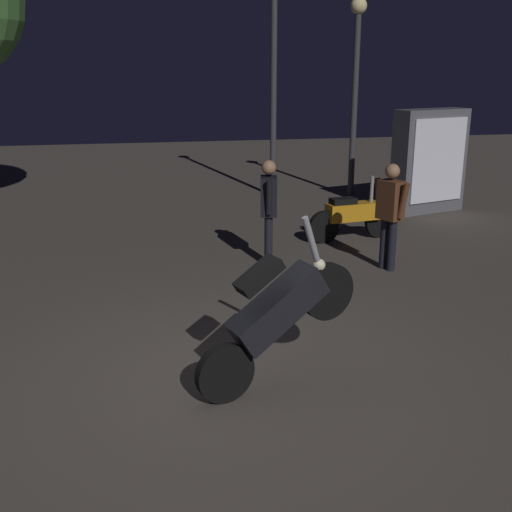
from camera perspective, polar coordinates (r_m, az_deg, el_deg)
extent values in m
plane|color=#4C443D|center=(6.22, -2.53, -11.09)|extent=(40.00, 40.00, 0.00)
cylinder|color=black|center=(5.71, -2.85, -10.65)|extent=(0.56, 0.27, 0.56)
cylinder|color=black|center=(6.00, 6.50, -3.23)|extent=(0.56, 0.27, 0.56)
cube|color=black|center=(5.73, 2.00, -4.76)|extent=(1.01, 0.58, 0.76)
cube|color=black|center=(5.52, 0.27, -1.81)|extent=(0.48, 0.36, 0.32)
cylinder|color=gray|center=(5.72, 5.06, 1.56)|extent=(0.21, 0.12, 0.44)
sphere|color=#F2EABF|center=(5.85, 5.80, -0.83)|extent=(0.12, 0.12, 0.12)
cylinder|color=black|center=(10.76, 6.23, 2.65)|extent=(0.57, 0.18, 0.56)
cylinder|color=black|center=(11.28, 11.26, 3.09)|extent=(0.57, 0.18, 0.56)
cube|color=orange|center=(10.96, 8.86, 4.05)|extent=(0.98, 0.44, 0.30)
cube|color=black|center=(10.82, 7.97, 5.01)|extent=(0.47, 0.30, 0.10)
cylinder|color=gray|center=(11.05, 10.54, 6.06)|extent=(0.07, 0.07, 0.45)
sphere|color=#F2EABF|center=(11.17, 10.90, 4.45)|extent=(0.12, 0.12, 0.12)
cylinder|color=black|center=(9.57, 1.14, 1.61)|extent=(0.12, 0.12, 0.78)
cylinder|color=black|center=(9.41, 1.15, 1.35)|extent=(0.12, 0.12, 0.78)
cube|color=black|center=(9.33, 1.17, 5.50)|extent=(0.31, 0.40, 0.58)
sphere|color=#9E7251|center=(9.25, 1.19, 8.10)|extent=(0.22, 0.22, 0.22)
cylinder|color=black|center=(9.56, 1.14, 5.96)|extent=(0.12, 0.19, 0.53)
cylinder|color=black|center=(9.09, 1.20, 5.38)|extent=(0.12, 0.19, 0.53)
cylinder|color=black|center=(9.41, 12.32, 0.94)|extent=(0.12, 0.12, 0.77)
cylinder|color=black|center=(9.52, 11.61, 1.15)|extent=(0.12, 0.12, 0.77)
cube|color=#59331E|center=(9.31, 12.22, 5.03)|extent=(0.37, 0.43, 0.57)
sphere|color=#9E7251|center=(9.23, 12.38, 7.59)|extent=(0.21, 0.21, 0.21)
cylinder|color=#59331E|center=(9.15, 13.33, 4.93)|extent=(0.15, 0.20, 0.52)
cylinder|color=#59331E|center=(9.46, 11.16, 5.46)|extent=(0.15, 0.20, 0.52)
cylinder|color=#38383D|center=(14.47, 1.62, 15.10)|extent=(0.14, 0.14, 4.90)
cylinder|color=#38383D|center=(14.61, 8.97, 13.21)|extent=(0.14, 0.14, 4.03)
sphere|color=#F9E59E|center=(14.63, 9.38, 21.64)|extent=(0.36, 0.36, 0.36)
cube|color=#595960|center=(13.44, 15.54, 8.35)|extent=(1.68, 0.93, 2.10)
cube|color=white|center=(13.24, 16.35, 8.38)|extent=(1.30, 0.41, 1.68)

